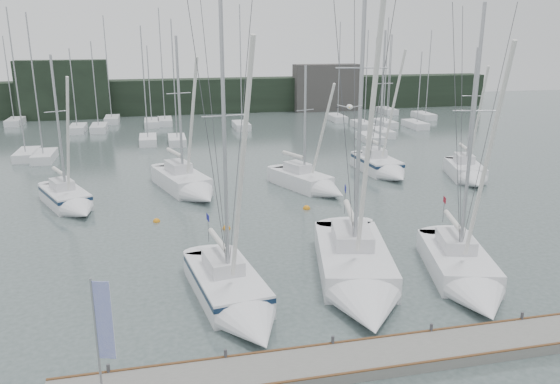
{
  "coord_description": "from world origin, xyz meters",
  "views": [
    {
      "loc": [
        -7.92,
        -21.04,
        11.47
      ],
      "look_at": [
        -1.93,
        5.0,
        3.69
      ],
      "focal_mm": 35.0,
      "sensor_mm": 36.0,
      "label": 1
    }
  ],
  "objects_px": {
    "sailboat_near_center": "(359,279)",
    "sailboat_near_right": "(467,277)",
    "sailboat_mid_b": "(189,186)",
    "sailboat_mid_e": "(469,174)",
    "sailboat_near_left": "(236,299)",
    "buoy_c": "(157,222)",
    "sailboat_mid_c": "(312,184)",
    "sailboat_mid_d": "(384,168)",
    "sailboat_mid_a": "(71,201)",
    "dock_banner": "(101,326)",
    "buoy_b": "(307,209)",
    "buoy_a": "(226,229)"
  },
  "relations": [
    {
      "from": "sailboat_near_left",
      "to": "buoy_c",
      "type": "height_order",
      "value": "sailboat_near_left"
    },
    {
      "from": "sailboat_mid_b",
      "to": "sailboat_mid_c",
      "type": "bearing_deg",
      "value": -25.38
    },
    {
      "from": "sailboat_near_center",
      "to": "sailboat_near_right",
      "type": "distance_m",
      "value": 5.1
    },
    {
      "from": "sailboat_mid_c",
      "to": "sailboat_mid_b",
      "type": "bearing_deg",
      "value": 148.9
    },
    {
      "from": "sailboat_near_center",
      "to": "sailboat_mid_a",
      "type": "distance_m",
      "value": 21.64
    },
    {
      "from": "sailboat_near_left",
      "to": "sailboat_mid_a",
      "type": "distance_m",
      "value": 18.75
    },
    {
      "from": "buoy_a",
      "to": "sailboat_mid_b",
      "type": "bearing_deg",
      "value": 101.57
    },
    {
      "from": "sailboat_mid_e",
      "to": "buoy_a",
      "type": "height_order",
      "value": "sailboat_mid_e"
    },
    {
      "from": "sailboat_mid_b",
      "to": "sailboat_mid_e",
      "type": "xyz_separation_m",
      "value": [
        22.24,
        -1.37,
        -0.04
      ]
    },
    {
      "from": "sailboat_mid_a",
      "to": "sailboat_mid_c",
      "type": "xyz_separation_m",
      "value": [
        17.22,
        0.59,
        -0.0
      ]
    },
    {
      "from": "buoy_b",
      "to": "buoy_c",
      "type": "bearing_deg",
      "value": -177.61
    },
    {
      "from": "sailboat_mid_a",
      "to": "sailboat_mid_c",
      "type": "relative_size",
      "value": 1.09
    },
    {
      "from": "sailboat_mid_d",
      "to": "sailboat_mid_e",
      "type": "relative_size",
      "value": 1.12
    },
    {
      "from": "sailboat_mid_b",
      "to": "sailboat_mid_e",
      "type": "bearing_deg",
      "value": -20.64
    },
    {
      "from": "sailboat_mid_a",
      "to": "sailboat_near_center",
      "type": "bearing_deg",
      "value": -71.22
    },
    {
      "from": "sailboat_near_center",
      "to": "buoy_b",
      "type": "distance_m",
      "value": 12.46
    },
    {
      "from": "sailboat_mid_a",
      "to": "dock_banner",
      "type": "bearing_deg",
      "value": -103.56
    },
    {
      "from": "sailboat_near_center",
      "to": "buoy_a",
      "type": "distance_m",
      "value": 10.85
    },
    {
      "from": "sailboat_near_center",
      "to": "sailboat_near_right",
      "type": "relative_size",
      "value": 1.24
    },
    {
      "from": "sailboat_mid_d",
      "to": "sailboat_mid_e",
      "type": "bearing_deg",
      "value": -32.85
    },
    {
      "from": "sailboat_near_right",
      "to": "sailboat_mid_c",
      "type": "bearing_deg",
      "value": 113.67
    },
    {
      "from": "sailboat_mid_a",
      "to": "buoy_b",
      "type": "xyz_separation_m",
      "value": [
        15.61,
        -3.53,
        -0.55
      ]
    },
    {
      "from": "sailboat_mid_b",
      "to": "dock_banner",
      "type": "height_order",
      "value": "sailboat_mid_b"
    },
    {
      "from": "sailboat_near_center",
      "to": "sailboat_mid_d",
      "type": "xyz_separation_m",
      "value": [
        9.79,
        19.93,
        0.02
      ]
    },
    {
      "from": "sailboat_mid_c",
      "to": "sailboat_mid_d",
      "type": "bearing_deg",
      "value": 2.4
    },
    {
      "from": "sailboat_near_center",
      "to": "buoy_c",
      "type": "xyz_separation_m",
      "value": [
        -9.03,
        11.99,
        -0.59
      ]
    },
    {
      "from": "sailboat_mid_b",
      "to": "sailboat_near_center",
      "type": "bearing_deg",
      "value": -86.96
    },
    {
      "from": "sailboat_mid_d",
      "to": "sailboat_near_left",
      "type": "bearing_deg",
      "value": -129.75
    },
    {
      "from": "sailboat_mid_e",
      "to": "buoy_c",
      "type": "height_order",
      "value": "sailboat_mid_e"
    },
    {
      "from": "sailboat_near_center",
      "to": "sailboat_mid_c",
      "type": "bearing_deg",
      "value": 94.17
    },
    {
      "from": "sailboat_mid_c",
      "to": "buoy_c",
      "type": "height_order",
      "value": "sailboat_mid_c"
    },
    {
      "from": "buoy_c",
      "to": "dock_banner",
      "type": "bearing_deg",
      "value": -95.52
    },
    {
      "from": "sailboat_mid_c",
      "to": "sailboat_mid_e",
      "type": "bearing_deg",
      "value": -23.02
    },
    {
      "from": "sailboat_near_right",
      "to": "buoy_c",
      "type": "relative_size",
      "value": 30.51
    },
    {
      "from": "sailboat_mid_e",
      "to": "buoy_b",
      "type": "distance_m",
      "value": 15.28
    },
    {
      "from": "sailboat_mid_a",
      "to": "sailboat_mid_c",
      "type": "distance_m",
      "value": 17.23
    },
    {
      "from": "sailboat_near_left",
      "to": "sailboat_mid_e",
      "type": "distance_m",
      "value": 27.45
    },
    {
      "from": "dock_banner",
      "to": "sailboat_near_right",
      "type": "bearing_deg",
      "value": 34.13
    },
    {
      "from": "sailboat_mid_a",
      "to": "buoy_a",
      "type": "relative_size",
      "value": 21.77
    },
    {
      "from": "sailboat_near_left",
      "to": "sailboat_near_right",
      "type": "distance_m",
      "value": 10.84
    },
    {
      "from": "sailboat_near_left",
      "to": "sailboat_mid_d",
      "type": "xyz_separation_m",
      "value": [
        15.59,
        20.53,
        0.06
      ]
    },
    {
      "from": "sailboat_near_left",
      "to": "buoy_b",
      "type": "height_order",
      "value": "sailboat_near_left"
    },
    {
      "from": "sailboat_near_center",
      "to": "sailboat_mid_d",
      "type": "relative_size",
      "value": 1.35
    },
    {
      "from": "sailboat_mid_c",
      "to": "buoy_c",
      "type": "relative_size",
      "value": 22.15
    },
    {
      "from": "sailboat_mid_b",
      "to": "buoy_c",
      "type": "distance_m",
      "value": 6.39
    },
    {
      "from": "sailboat_near_center",
      "to": "sailboat_mid_d",
      "type": "height_order",
      "value": "sailboat_near_center"
    },
    {
      "from": "buoy_a",
      "to": "dock_banner",
      "type": "bearing_deg",
      "value": -110.85
    },
    {
      "from": "sailboat_near_right",
      "to": "buoy_b",
      "type": "height_order",
      "value": "sailboat_near_right"
    },
    {
      "from": "buoy_b",
      "to": "dock_banner",
      "type": "distance_m",
      "value": 21.73
    },
    {
      "from": "sailboat_mid_b",
      "to": "sailboat_mid_e",
      "type": "distance_m",
      "value": 22.28
    }
  ]
}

